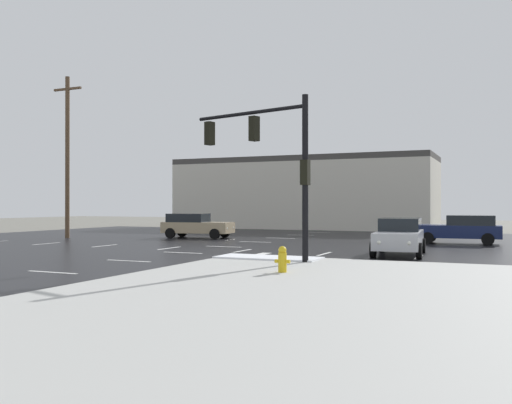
% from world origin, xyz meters
% --- Properties ---
extents(ground_plane, '(120.00, 120.00, 0.00)m').
position_xyz_m(ground_plane, '(0.00, 0.00, 0.00)').
color(ground_plane, slate).
extents(road_asphalt, '(44.00, 44.00, 0.02)m').
position_xyz_m(road_asphalt, '(0.00, 0.00, 0.01)').
color(road_asphalt, black).
rests_on(road_asphalt, ground_plane).
extents(sidewalk_corner, '(18.00, 18.00, 0.14)m').
position_xyz_m(sidewalk_corner, '(12.00, -12.00, 0.07)').
color(sidewalk_corner, '#B2B2AD').
rests_on(sidewalk_corner, ground_plane).
extents(snow_strip_curbside, '(4.00, 1.60, 0.06)m').
position_xyz_m(snow_strip_curbside, '(5.00, -4.00, 0.17)').
color(snow_strip_curbside, white).
rests_on(snow_strip_curbside, sidewalk_corner).
extents(lane_markings, '(36.15, 36.15, 0.01)m').
position_xyz_m(lane_markings, '(1.20, -1.38, 0.02)').
color(lane_markings, silver).
rests_on(lane_markings, road_asphalt).
extents(traffic_signal_mast, '(5.19, 1.58, 5.99)m').
position_xyz_m(traffic_signal_mast, '(5.34, -4.37, 4.14)').
color(traffic_signal_mast, black).
rests_on(traffic_signal_mast, sidewalk_corner).
extents(fire_hydrant, '(0.48, 0.26, 0.79)m').
position_xyz_m(fire_hydrant, '(7.09, -7.92, 0.54)').
color(fire_hydrant, gold).
rests_on(fire_hydrant, sidewalk_corner).
extents(strip_building_background, '(23.36, 8.00, 6.44)m').
position_xyz_m(strip_building_background, '(-3.69, 25.41, 3.22)').
color(strip_building_background, beige).
rests_on(strip_building_background, ground_plane).
extents(sedan_tan, '(4.68, 2.43, 1.58)m').
position_xyz_m(sedan_tan, '(-5.17, 8.07, 0.85)').
color(sedan_tan, tan).
rests_on(sedan_tan, road_asphalt).
extents(sedan_silver, '(2.31, 4.64, 1.58)m').
position_xyz_m(sedan_silver, '(9.11, 0.81, 0.85)').
color(sedan_silver, '#B7BABF').
rests_on(sedan_silver, road_asphalt).
extents(sedan_navy, '(4.58, 2.14, 1.58)m').
position_xyz_m(sedan_navy, '(11.06, 9.24, 0.85)').
color(sedan_navy, '#141E47').
rests_on(sedan_navy, road_asphalt).
extents(utility_pole_far, '(2.20, 0.28, 10.52)m').
position_xyz_m(utility_pole_far, '(-12.79, 4.68, 5.48)').
color(utility_pole_far, brown).
rests_on(utility_pole_far, ground_plane).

